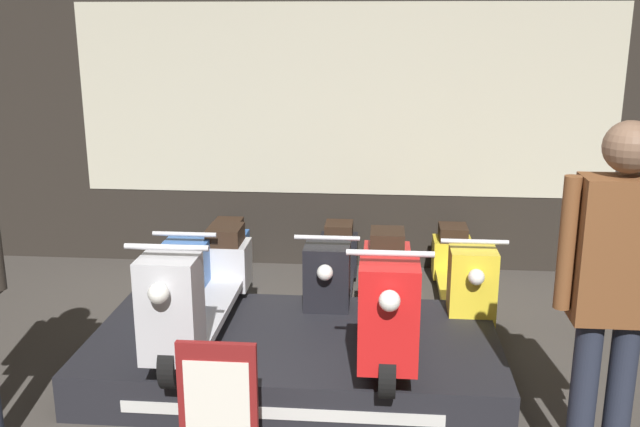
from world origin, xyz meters
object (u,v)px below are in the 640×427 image
Objects in this scene: scooter_backrow_0 at (209,270)px; scooter_backrow_2 at (461,277)px; scooter_backrow_1 at (333,273)px; price_sign_board at (218,409)px; scooter_display_right at (387,296)px; person_right_browsing at (614,282)px; scooter_display_left at (201,290)px.

scooter_backrow_0 is 1.00× the size of scooter_backrow_2.
scooter_backrow_1 is 2.23m from price_sign_board.
scooter_display_right is at bearing 50.44° from price_sign_board.
person_right_browsing reaches higher than scooter_display_right.
price_sign_board is at bearing -101.02° from scooter_backrow_1.
scooter_display_right is 2.46× the size of price_sign_board.
price_sign_board is (-1.88, -0.10, -0.70)m from person_right_browsing.
scooter_backrow_0 is 2.26m from price_sign_board.
scooter_backrow_1 is at bearing 124.87° from person_right_browsing.
scooter_display_right is at bearing -70.49° from scooter_backrow_1.
scooter_display_left and scooter_display_right have the same top height.
scooter_backrow_1 is 0.98× the size of person_right_browsing.
scooter_backrow_1 is 1.00× the size of scooter_backrow_2.
person_right_browsing is at bearing -22.49° from scooter_display_left.
scooter_backrow_1 is 1.00m from scooter_backrow_2.
scooter_display_left reaches higher than price_sign_board.
scooter_display_right is at bearing -116.54° from scooter_backrow_2.
person_right_browsing reaches higher than scooter_backrow_0.
scooter_backrow_2 is (0.58, 1.17, -0.29)m from scooter_display_right.
price_sign_board is at bearing -123.08° from scooter_backrow_2.
scooter_backrow_2 reaches higher than price_sign_board.
scooter_display_left is 1.17m from scooter_display_right.
scooter_display_right is 1.46m from person_right_browsing.
scooter_display_right is 1.00× the size of scooter_backrow_2.
scooter_display_left is at bearing -78.38° from scooter_backrow_0.
scooter_backrow_0 is (-1.41, 1.17, -0.29)m from scooter_display_right.
scooter_backrow_0 is 2.00m from scooter_backrow_2.
scooter_backrow_2 is 2.61m from price_sign_board.
scooter_display_left is at bearing 108.06° from price_sign_board.
scooter_backrow_2 is at bearing 102.29° from person_right_browsing.
scooter_backrow_2 is at bearing 56.92° from price_sign_board.
scooter_display_right is 1.34m from scooter_backrow_2.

